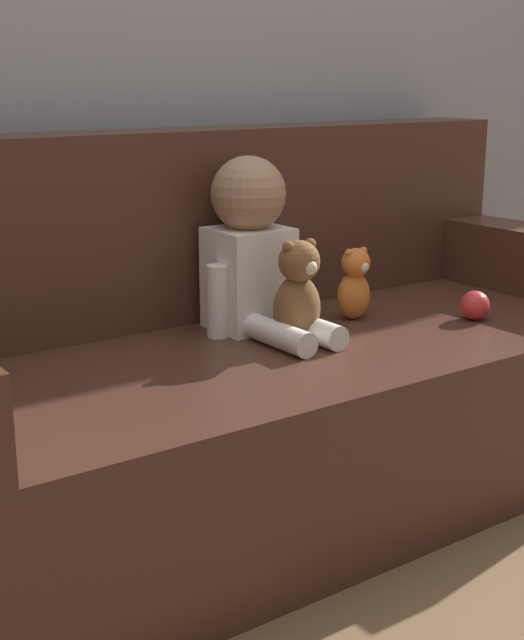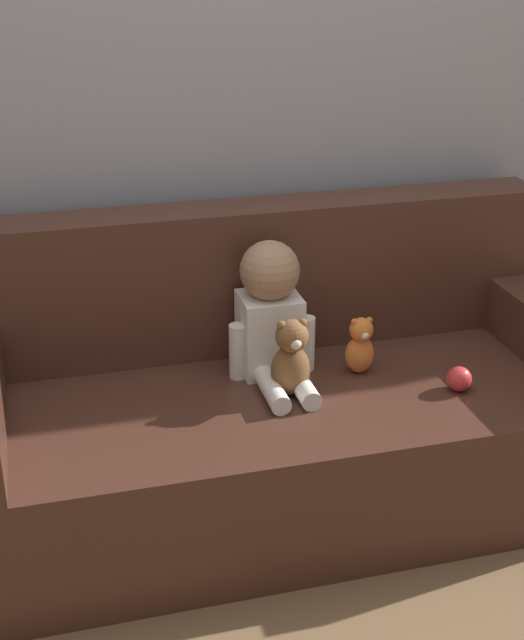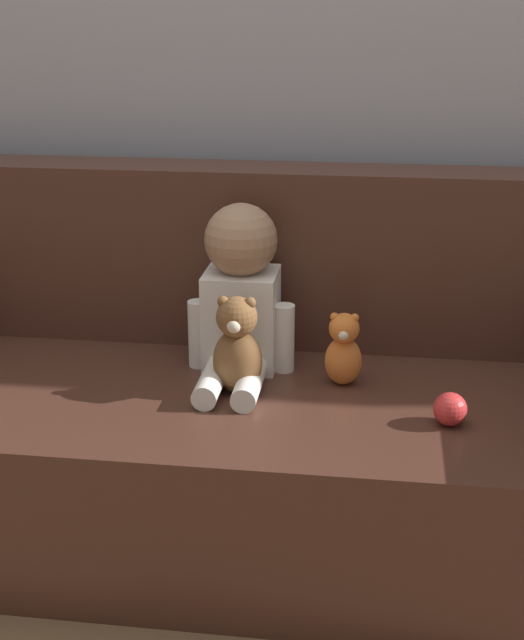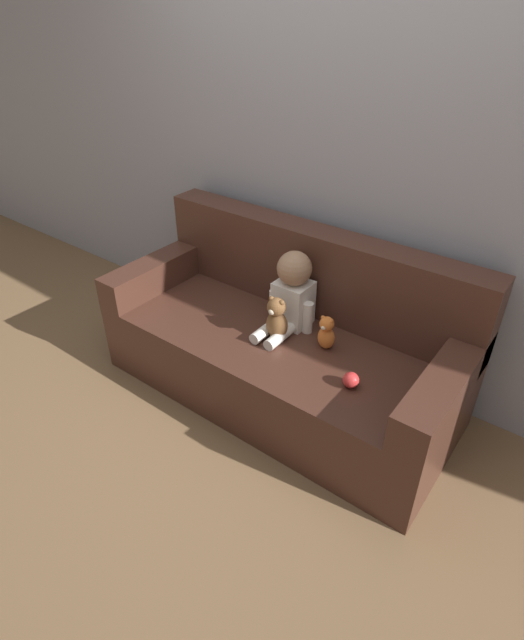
{
  "view_description": "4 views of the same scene",
  "coord_description": "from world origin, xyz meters",
  "px_view_note": "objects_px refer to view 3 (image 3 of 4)",
  "views": [
    {
      "loc": [
        -1.17,
        -1.57,
        0.98
      ],
      "look_at": [
        -0.09,
        -0.06,
        0.47
      ],
      "focal_mm": 50.0,
      "sensor_mm": 36.0,
      "label": 1
    },
    {
      "loc": [
        -0.64,
        -2.19,
        1.64
      ],
      "look_at": [
        -0.08,
        -0.08,
        0.66
      ],
      "focal_mm": 50.0,
      "sensor_mm": 36.0,
      "label": 2
    },
    {
      "loc": [
        0.33,
        -1.9,
        1.27
      ],
      "look_at": [
        0.08,
        -0.06,
        0.59
      ],
      "focal_mm": 50.0,
      "sensor_mm": 36.0,
      "label": 3
    },
    {
      "loc": [
        1.2,
        -1.72,
        1.86
      ],
      "look_at": [
        -0.01,
        -0.13,
        0.54
      ],
      "focal_mm": 28.0,
      "sensor_mm": 36.0,
      "label": 4
    }
  ],
  "objects_px": {
    "couch": "(238,410)",
    "toy_ball": "(450,409)",
    "plush_toy_side": "(344,349)",
    "teddy_bear_brown": "(237,346)",
    "person_baby": "(241,296)"
  },
  "relations": [
    {
      "from": "toy_ball",
      "to": "person_baby",
      "type": "bearing_deg",
      "value": 152.99
    },
    {
      "from": "person_baby",
      "to": "toy_ball",
      "type": "distance_m",
      "value": 0.57
    },
    {
      "from": "person_baby",
      "to": "toy_ball",
      "type": "height_order",
      "value": "person_baby"
    },
    {
      "from": "person_baby",
      "to": "teddy_bear_brown",
      "type": "bearing_deg",
      "value": -84.44
    },
    {
      "from": "couch",
      "to": "toy_ball",
      "type": "bearing_deg",
      "value": -22.95
    },
    {
      "from": "couch",
      "to": "toy_ball",
      "type": "relative_size",
      "value": 25.6
    },
    {
      "from": "couch",
      "to": "person_baby",
      "type": "xyz_separation_m",
      "value": [
        0.0,
        0.04,
        0.28
      ]
    },
    {
      "from": "plush_toy_side",
      "to": "toy_ball",
      "type": "distance_m",
      "value": 0.3
    },
    {
      "from": "couch",
      "to": "toy_ball",
      "type": "distance_m",
      "value": 0.55
    },
    {
      "from": "plush_toy_side",
      "to": "teddy_bear_brown",
      "type": "bearing_deg",
      "value": -161.61
    },
    {
      "from": "couch",
      "to": "plush_toy_side",
      "type": "xyz_separation_m",
      "value": [
        0.26,
        -0.03,
        0.19
      ]
    },
    {
      "from": "couch",
      "to": "plush_toy_side",
      "type": "distance_m",
      "value": 0.32
    },
    {
      "from": "couch",
      "to": "person_baby",
      "type": "distance_m",
      "value": 0.29
    },
    {
      "from": "person_baby",
      "to": "toy_ball",
      "type": "relative_size",
      "value": 5.61
    },
    {
      "from": "teddy_bear_brown",
      "to": "plush_toy_side",
      "type": "relative_size",
      "value": 1.31
    }
  ]
}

